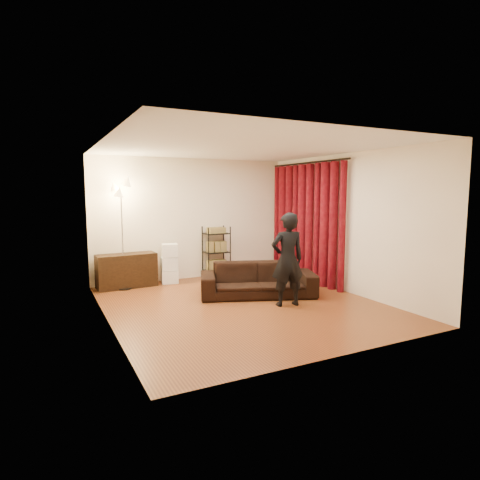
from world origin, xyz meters
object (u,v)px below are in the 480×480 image
storage_boxes (170,264)px  wire_shelf (216,252)px  person (287,260)px  sofa (258,280)px  media_cabinet (127,271)px  floor_lamp (122,236)px

storage_boxes → wire_shelf: bearing=5.3°
person → storage_boxes: size_ratio=1.88×
sofa → storage_boxes: size_ratio=2.49×
media_cabinet → wire_shelf: 2.05m
storage_boxes → media_cabinet: bearing=176.5°
sofa → floor_lamp: bearing=162.4°
person → wire_shelf: 2.68m
floor_lamp → wire_shelf: bearing=4.8°
person → wire_shelf: size_ratio=1.37×
wire_shelf → media_cabinet: bearing=161.3°
sofa → floor_lamp: (-2.16, 1.70, 0.78)m
sofa → wire_shelf: size_ratio=1.82×
storage_boxes → floor_lamp: floor_lamp is taller
storage_boxes → floor_lamp: bearing=-175.8°
person → media_cabinet: size_ratio=1.36×
media_cabinet → floor_lamp: size_ratio=0.55×
person → storage_boxes: 2.90m
media_cabinet → floor_lamp: 0.76m
wire_shelf → floor_lamp: (-2.12, -0.18, 0.50)m
sofa → person: (0.14, -0.78, 0.49)m
sofa → storage_boxes: 2.13m
floor_lamp → storage_boxes: bearing=4.2°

